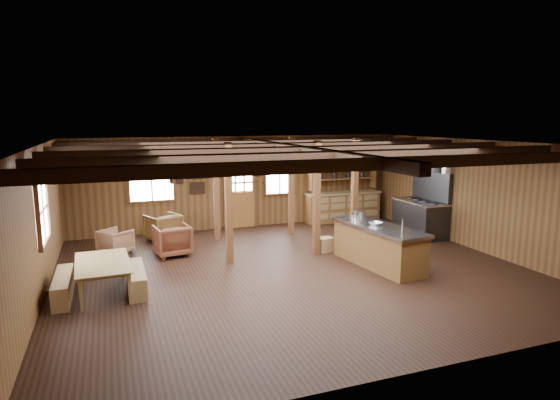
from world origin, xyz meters
The scene contains 22 objects.
room centered at (0.00, 0.00, 1.40)m, with size 10.04×9.04×2.84m.
ceiling_joists centered at (0.00, 0.18, 2.68)m, with size 9.80×8.82×0.18m.
timber_posts centered at (0.52, 2.08, 1.40)m, with size 3.95×2.35×2.80m.
back_door centered at (0.00, 4.45, 0.88)m, with size 1.02×0.08×2.15m.
window_back_left centered at (-2.60, 4.46, 1.60)m, with size 1.32×0.06×1.32m.
window_back_right centered at (1.30, 4.46, 1.60)m, with size 1.02×0.06×1.32m.
window_left centered at (-4.96, 0.50, 1.60)m, with size 0.14×1.24×1.32m.
notice_boards centered at (-1.50, 4.46, 1.64)m, with size 1.08×0.03×0.90m.
back_counter centered at (3.40, 4.20, 0.60)m, with size 2.55×0.60×2.45m.
pendant_lamps centered at (-2.25, 1.00, 2.25)m, with size 1.86×2.36×0.66m.
pot_rack centered at (3.17, 0.20, 2.27)m, with size 0.38×3.00×0.44m.
kitchen_island centered at (1.94, -0.35, 0.48)m, with size 1.19×2.59×1.20m.
step_stool centered at (1.28, 1.07, 0.18)m, with size 0.42×0.30×0.37m, color olive.
commercial_range centered at (4.64, 1.69, 0.67)m, with size 0.88×1.71×2.11m.
dining_table centered at (-3.90, -0.02, 0.31)m, with size 1.76×0.98×0.62m, color olive.
bench_wall centered at (-4.65, -0.02, 0.22)m, with size 0.29×1.56×0.43m, color olive.
bench_aisle centered at (-3.32, -0.02, 0.21)m, with size 0.29×1.53×0.42m, color olive.
armchair_a centered at (-2.42, 3.57, 0.38)m, with size 0.81×0.83×0.76m, color brown.
armchair_b centered at (-2.36, 2.10, 0.38)m, with size 0.81×0.83×0.76m, color #5D2E1C.
armchair_c centered at (-3.67, 2.71, 0.31)m, with size 0.67×0.69×0.63m, color #8B5F3F.
counter_pot centered at (1.85, 0.43, 1.04)m, with size 0.32×0.32×0.19m, color #BBBCC2.
bowl centered at (1.88, -0.29, 0.97)m, with size 0.28×0.28×0.07m, color silver.
Camera 1 is at (-3.71, -9.24, 3.31)m, focal length 30.00 mm.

